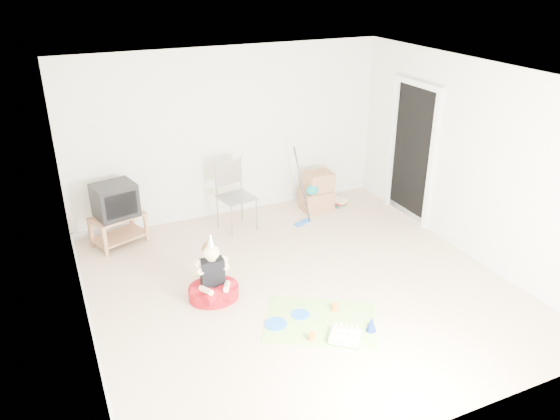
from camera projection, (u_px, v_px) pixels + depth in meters
name	position (u px, v px, depth m)	size (l,w,h in m)	color
ground	(300.00, 286.00, 6.81)	(5.00, 5.00, 0.00)	beige
doorway_recess	(413.00, 154.00, 8.31)	(0.02, 0.90, 2.05)	black
tv_stand	(119.00, 227.00, 7.73)	(0.82, 0.67, 0.45)	#9F6B48
crt_tv	(115.00, 200.00, 7.56)	(0.55, 0.45, 0.47)	black
folding_chair	(236.00, 197.00, 8.08)	(0.55, 0.54, 1.05)	gray
cardboard_boxes	(317.00, 192.00, 8.82)	(0.51, 0.39, 0.62)	#A4714F
floor_mop	(303.00, 208.00, 8.32)	(0.30, 0.37, 1.15)	blue
book_pile	(337.00, 202.00, 9.08)	(0.28, 0.32, 0.09)	#257048
seated_woman	(213.00, 284.00, 6.50)	(0.64, 0.64, 0.87)	#A30F18
party_mat	(321.00, 321.00, 6.14)	(1.23, 0.89, 0.01)	#EC318C
birthday_cake	(345.00, 337.00, 5.82)	(0.41, 0.40, 0.15)	silver
blue_plate_near	(300.00, 314.00, 6.25)	(0.21, 0.21, 0.01)	blue
blue_plate_far	(276.00, 324.00, 6.08)	(0.25, 0.25, 0.01)	blue
orange_cup_near	(335.00, 307.00, 6.30)	(0.08, 0.08, 0.09)	orange
orange_cup_far	(312.00, 336.00, 5.82)	(0.08, 0.08, 0.09)	orange
blue_party_hat	(371.00, 324.00, 5.95)	(0.12, 0.12, 0.17)	#1831A8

